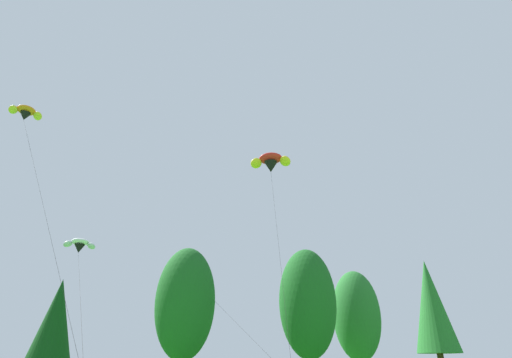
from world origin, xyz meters
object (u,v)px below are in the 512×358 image
object	(u,v)px
parafoil_kite_far_white	(80,245)
parafoil_kite_mid_red_yellow	(271,163)
parafoil_kite_high_orange	(26,113)
parafoil_kite_low_magenta	(190,270)

from	to	relation	value
parafoil_kite_far_white	parafoil_kite_mid_red_yellow	bearing A→B (deg)	-28.00
parafoil_kite_high_orange	parafoil_kite_mid_red_yellow	bearing A→B (deg)	-8.53
parafoil_kite_mid_red_yellow	parafoil_kite_far_white	bearing A→B (deg)	152.00
parafoil_kite_high_orange	parafoil_kite_far_white	size ratio (longest dim) A/B	1.02
parafoil_kite_high_orange	parafoil_kite_mid_red_yellow	world-z (taller)	parafoil_kite_high_orange
parafoil_kite_low_magenta	parafoil_kite_high_orange	bearing A→B (deg)	-155.26
parafoil_kite_mid_red_yellow	parafoil_kite_low_magenta	size ratio (longest dim) A/B	0.84
parafoil_kite_mid_red_yellow	parafoil_kite_high_orange	bearing A→B (deg)	171.47
parafoil_kite_far_white	parafoil_kite_low_magenta	distance (m)	10.86
parafoil_kite_mid_red_yellow	parafoil_kite_low_magenta	bearing A→B (deg)	117.36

